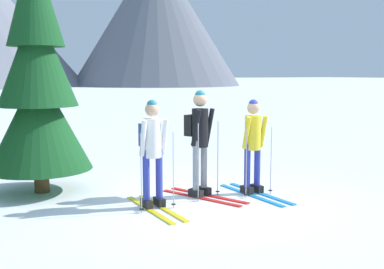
% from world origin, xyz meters
% --- Properties ---
extents(ground_plane, '(400.00, 400.00, 0.00)m').
position_xyz_m(ground_plane, '(0.00, 0.00, 0.00)').
color(ground_plane, white).
extents(skier_in_white, '(0.61, 1.66, 1.70)m').
position_xyz_m(skier_in_white, '(-0.80, 0.02, 0.96)').
color(skier_in_white, yellow).
rests_on(skier_in_white, ground).
extents(skier_in_black, '(0.90, 1.64, 1.82)m').
position_xyz_m(skier_in_black, '(0.18, 0.26, 1.04)').
color(skier_in_black, red).
rests_on(skier_in_black, ground).
extents(skier_in_yellow, '(0.61, 1.73, 1.66)m').
position_xyz_m(skier_in_yellow, '(1.08, -0.03, 0.90)').
color(skier_in_yellow, '#1E84D1').
rests_on(skier_in_yellow, ground).
extents(pine_tree_far, '(1.79, 1.79, 4.33)m').
position_xyz_m(pine_tree_far, '(-2.14, 1.86, 1.98)').
color(pine_tree_far, '#51381E').
rests_on(pine_tree_far, ground).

